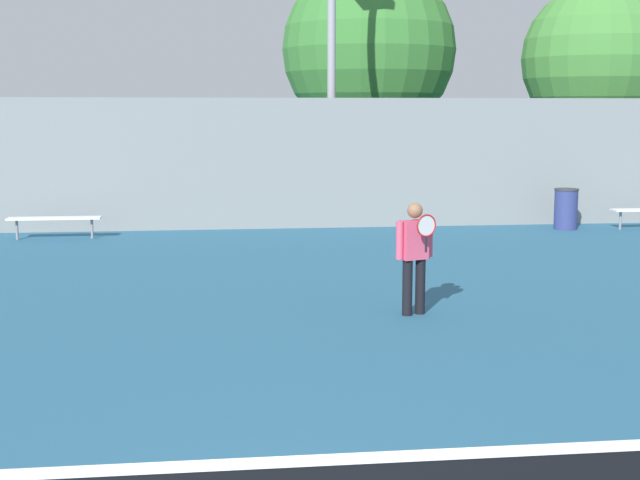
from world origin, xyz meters
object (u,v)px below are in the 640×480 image
object	(u,v)px
tree_green_tall	(597,60)
bench_courtside_far	(54,219)
tennis_player	(415,252)
trash_bin	(566,209)
light_pole_far_right	(332,8)
tree_green_broad	(369,50)

from	to	relation	value
tree_green_tall	bench_courtside_far	bearing A→B (deg)	-158.89
tennis_player	trash_bin	bearing A→B (deg)	35.51
tennis_player	light_pole_far_right	size ratio (longest dim) A/B	0.19
tree_green_tall	tree_green_broad	bearing A→B (deg)	163.52
bench_courtside_far	light_pole_far_right	bearing A→B (deg)	18.54
light_pole_far_right	tree_green_tall	bearing A→B (deg)	23.00
bench_courtside_far	tree_green_tall	distance (m)	16.54
tree_green_broad	trash_bin	bearing A→B (deg)	-65.18
trash_bin	tree_green_broad	distance (m)	9.30
light_pole_far_right	tree_green_tall	distance (m)	9.31
tennis_player	tree_green_tall	size ratio (longest dim) A/B	0.24
tennis_player	trash_bin	size ratio (longest dim) A/B	1.60
trash_bin	bench_courtside_far	bearing A→B (deg)	-179.00
tree_green_tall	light_pole_far_right	bearing A→B (deg)	-157.00
trash_bin	light_pole_far_right	bearing A→B (deg)	160.02
light_pole_far_right	tree_green_broad	distance (m)	5.93
tennis_player	tree_green_broad	world-z (taller)	tree_green_broad
tennis_player	tree_green_tall	xyz separation A→B (m)	(8.76, 14.00, 3.44)
bench_courtside_far	trash_bin	bearing A→B (deg)	1.00
bench_courtside_far	trash_bin	distance (m)	11.89
trash_bin	tree_green_tall	world-z (taller)	tree_green_tall
trash_bin	tree_green_broad	size ratio (longest dim) A/B	0.13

